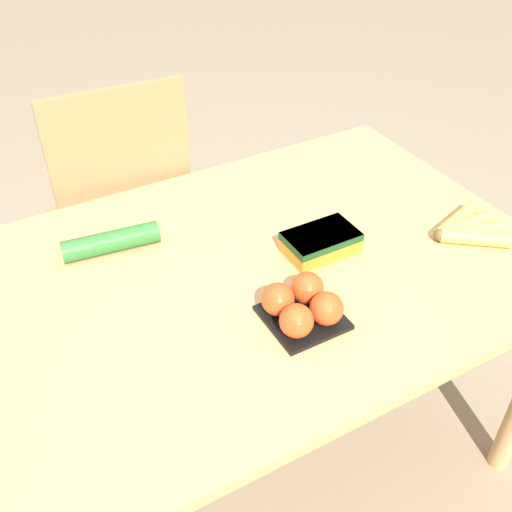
# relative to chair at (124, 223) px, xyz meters

# --- Properties ---
(ground_plane) EXTENTS (12.00, 12.00, 0.00)m
(ground_plane) POSITION_rel_chair_xyz_m (0.14, -0.62, -0.51)
(ground_plane) COLOR gray
(dining_table) EXTENTS (1.34, 0.92, 0.72)m
(dining_table) POSITION_rel_chair_xyz_m (0.14, -0.62, 0.12)
(dining_table) COLOR tan
(dining_table) RESTS_ON ground_plane
(chair) EXTENTS (0.44, 0.43, 1.00)m
(chair) POSITION_rel_chair_xyz_m (0.00, 0.00, 0.00)
(chair) COLOR #A87547
(chair) RESTS_ON ground_plane
(banana_bunch) EXTENTS (0.18, 0.18, 0.04)m
(banana_bunch) POSITION_rel_chair_xyz_m (0.65, -0.77, 0.23)
(banana_bunch) COLOR brown
(banana_bunch) RESTS_ON dining_table
(tomato_pack) EXTENTS (0.15, 0.15, 0.08)m
(tomato_pack) POSITION_rel_chair_xyz_m (0.13, -0.82, 0.25)
(tomato_pack) COLOR black
(tomato_pack) RESTS_ON dining_table
(carrot_bag) EXTENTS (0.17, 0.11, 0.05)m
(carrot_bag) POSITION_rel_chair_xyz_m (0.30, -0.64, 0.25)
(carrot_bag) COLOR orange
(carrot_bag) RESTS_ON dining_table
(cucumber_near) EXTENTS (0.23, 0.08, 0.05)m
(cucumber_near) POSITION_rel_chair_xyz_m (-0.14, -0.40, 0.24)
(cucumber_near) COLOR #2D702D
(cucumber_near) RESTS_ON dining_table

